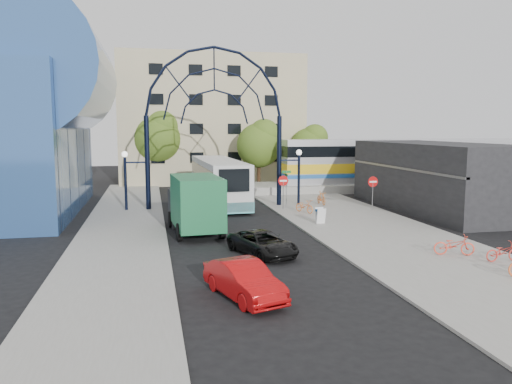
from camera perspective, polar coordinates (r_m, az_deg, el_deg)
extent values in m
plane|color=black|center=(24.68, -0.43, -6.99)|extent=(120.00, 120.00, 0.00)
cube|color=gray|center=(30.87, 12.78, -4.14)|extent=(8.00, 56.00, 0.12)
cube|color=gray|center=(30.09, -15.04, -4.51)|extent=(5.00, 50.00, 0.12)
cylinder|color=black|center=(37.52, -12.30, 3.19)|extent=(0.36, 0.36, 7.00)
cylinder|color=black|center=(38.78, 2.66, 3.48)|extent=(0.36, 0.36, 7.00)
cylinder|color=black|center=(37.70, -14.67, 0.85)|extent=(0.20, 0.20, 4.00)
cylinder|color=black|center=(39.34, 4.91, 1.33)|extent=(0.20, 0.20, 4.00)
sphere|color=white|center=(37.52, -14.78, 4.19)|extent=(0.44, 0.44, 0.44)
sphere|color=white|center=(39.17, 4.94, 4.53)|extent=(0.44, 0.44, 0.44)
cylinder|color=slate|center=(37.03, 3.13, -0.25)|extent=(0.06, 0.06, 2.20)
cylinder|color=red|center=(36.91, 3.14, 1.29)|extent=(0.80, 0.04, 0.80)
cube|color=white|center=(36.88, 3.15, 1.29)|extent=(0.55, 0.02, 0.12)
cylinder|color=slate|center=(37.29, 13.17, -0.38)|extent=(0.06, 0.06, 2.20)
cylinder|color=red|center=(37.18, 13.22, 1.15)|extent=(0.76, 0.04, 0.76)
cube|color=white|center=(37.15, 13.24, 1.14)|extent=(0.55, 0.02, 0.12)
cylinder|color=slate|center=(37.67, 3.48, 0.34)|extent=(0.05, 0.05, 2.80)
cube|color=#146626|center=(37.53, 3.49, 2.31)|extent=(0.70, 0.03, 0.18)
cube|color=#146626|center=(37.56, 3.49, 1.93)|extent=(0.03, 0.70, 0.18)
cube|color=white|center=(31.50, 7.47, -2.75)|extent=(0.55, 0.26, 0.99)
cube|color=white|center=(31.83, 7.26, -2.64)|extent=(0.55, 0.26, 0.99)
cube|color=#1E59A5|center=(31.62, 7.37, -2.11)|extent=(0.55, 0.42, 0.14)
cylinder|color=#335B9D|center=(39.29, -23.08, 12.46)|extent=(9.00, 16.00, 9.00)
cube|color=black|center=(39.53, 19.81, 1.68)|extent=(6.00, 16.00, 5.00)
cube|color=#C9B58C|center=(58.83, -5.42, 8.19)|extent=(20.00, 12.00, 14.00)
cube|color=gray|center=(52.07, 16.53, 0.75)|extent=(32.00, 5.00, 0.80)
cube|color=#B7B7BC|center=(51.85, 16.63, 3.50)|extent=(25.00, 3.00, 4.20)
cube|color=gold|center=(51.89, 16.60, 2.84)|extent=(25.10, 3.05, 0.90)
cube|color=black|center=(51.80, 16.67, 4.60)|extent=(25.05, 3.05, 1.00)
cube|color=#1E59A5|center=(51.95, 16.57, 2.07)|extent=(25.10, 3.05, 0.35)
cylinder|color=#382314|center=(50.83, 0.32, 1.88)|extent=(0.36, 0.36, 2.52)
sphere|color=#4B671B|center=(50.62, 0.32, 5.35)|extent=(4.48, 4.48, 4.48)
sphere|color=#4B671B|center=(50.41, 0.96, 6.62)|extent=(3.08, 3.08, 3.08)
cylinder|color=#382314|center=(53.64, -11.11, 2.22)|extent=(0.36, 0.36, 2.88)
sphere|color=#4B671B|center=(53.45, -11.20, 5.98)|extent=(5.12, 5.12, 5.12)
sphere|color=#4B671B|center=(53.14, -10.69, 7.37)|extent=(3.52, 3.52, 3.52)
cylinder|color=#382314|center=(54.33, 6.07, 2.10)|extent=(0.36, 0.36, 2.34)
sphere|color=#4B671B|center=(54.14, 6.11, 5.11)|extent=(4.16, 4.16, 4.16)
sphere|color=#4B671B|center=(53.98, 6.73, 6.20)|extent=(2.86, 2.86, 2.86)
cube|color=silver|center=(40.38, -4.28, 1.42)|extent=(3.22, 12.88, 3.23)
cube|color=#5DC8D0|center=(40.54, -4.26, -0.46)|extent=(3.25, 12.88, 0.78)
cube|color=black|center=(40.32, -4.29, 2.36)|extent=(3.26, 12.62, 1.00)
cube|color=black|center=(33.98, -2.50, 1.35)|extent=(2.10, 0.22, 1.56)
cube|color=black|center=(46.64, -5.56, 1.99)|extent=(2.67, 0.28, 1.78)
cylinder|color=black|center=(44.26, -6.88, 0.06)|extent=(0.34, 1.08, 1.07)
cylinder|color=black|center=(44.67, -3.35, 0.17)|extent=(0.34, 1.08, 1.07)
cylinder|color=black|center=(35.72, -5.21, -1.66)|extent=(0.34, 1.08, 1.07)
cylinder|color=black|center=(36.22, -0.87, -1.51)|extent=(0.34, 1.08, 1.07)
cube|color=black|center=(31.62, -7.66, -1.78)|extent=(2.53, 2.62, 2.26)
cube|color=black|center=(32.76, -7.99, -0.65)|extent=(2.05, 0.25, 1.03)
cube|color=#1A643A|center=(28.49, -6.77, -1.10)|extent=(2.79, 4.88, 2.87)
cylinder|color=black|center=(31.28, -9.70, -3.10)|extent=(0.34, 1.00, 0.98)
cylinder|color=black|center=(31.62, -5.44, -2.92)|extent=(0.34, 1.00, 0.98)
cylinder|color=black|center=(27.39, -8.75, -4.58)|extent=(0.34, 1.00, 0.98)
cylinder|color=black|center=(27.77, -3.91, -4.34)|extent=(0.34, 1.00, 0.98)
imported|color=black|center=(24.16, 0.78, -5.88)|extent=(3.26, 4.60, 1.17)
imported|color=#AB0A0C|center=(18.23, -1.41, -10.02)|extent=(2.61, 4.33, 1.35)
imported|color=orange|center=(35.62, 5.56, -1.61)|extent=(1.29, 1.87, 0.93)
imported|color=orange|center=(39.52, 7.47, -0.69)|extent=(0.56, 1.71, 1.01)
imported|color=red|center=(25.24, 26.41, -6.13)|extent=(1.71, 0.62, 0.89)
imported|color=#F74831|center=(25.49, 21.70, -5.65)|extent=(1.98, 1.22, 0.98)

